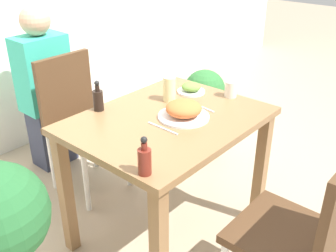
{
  "coord_description": "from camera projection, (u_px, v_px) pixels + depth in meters",
  "views": [
    {
      "loc": [
        -1.35,
        -1.17,
        1.61
      ],
      "look_at": [
        0.0,
        0.0,
        0.71
      ],
      "focal_mm": 42.0,
      "sensor_mm": 36.0,
      "label": 1
    }
  ],
  "objects": [
    {
      "name": "chair_near",
      "position": [
        305.0,
        231.0,
        1.6
      ],
      "size": [
        0.42,
        0.42,
        0.9
      ],
      "rotation": [
        0.0,
        0.0,
        3.14
      ],
      "color": "#4C331E",
      "rests_on": "ground_plane"
    },
    {
      "name": "spoon_utensil",
      "position": [
        202.0,
        107.0,
        2.08
      ],
      "size": [
        0.03,
        0.16,
        0.0
      ],
      "rotation": [
        0.0,
        0.0,
        1.45
      ],
      "color": "silver",
      "rests_on": "dining_table"
    },
    {
      "name": "fork_utensil",
      "position": [
        162.0,
        128.0,
        1.87
      ],
      "size": [
        0.01,
        0.19,
        0.0
      ],
      "rotation": [
        0.0,
        0.0,
        1.55
      ],
      "color": "silver",
      "rests_on": "dining_table"
    },
    {
      "name": "food_plate",
      "position": [
        184.0,
        110.0,
        1.96
      ],
      "size": [
        0.26,
        0.26,
        0.09
      ],
      "color": "white",
      "rests_on": "dining_table"
    },
    {
      "name": "ground_plane",
      "position": [
        168.0,
        232.0,
        2.32
      ],
      "size": [
        16.0,
        16.0,
        0.0
      ],
      "primitive_type": "plane",
      "color": "tan"
    },
    {
      "name": "dining_table",
      "position": [
        168.0,
        139.0,
        2.04
      ],
      "size": [
        0.98,
        0.76,
        0.76
      ],
      "color": "olive",
      "rests_on": "ground_plane"
    },
    {
      "name": "potted_plant_right",
      "position": [
        204.0,
        110.0,
        2.97
      ],
      "size": [
        0.31,
        0.31,
        0.69
      ],
      "color": "brown",
      "rests_on": "ground_plane"
    },
    {
      "name": "side_plate",
      "position": [
        191.0,
        88.0,
        2.26
      ],
      "size": [
        0.16,
        0.16,
        0.06
      ],
      "color": "white",
      "rests_on": "dining_table"
    },
    {
      "name": "juice_glass",
      "position": [
        169.0,
        89.0,
        2.14
      ],
      "size": [
        0.07,
        0.07,
        0.14
      ],
      "color": "beige",
      "rests_on": "dining_table"
    },
    {
      "name": "drink_cup",
      "position": [
        231.0,
        89.0,
        2.2
      ],
      "size": [
        0.07,
        0.07,
        0.09
      ],
      "color": "silver",
      "rests_on": "dining_table"
    },
    {
      "name": "condiment_bottle",
      "position": [
        98.0,
        99.0,
        2.03
      ],
      "size": [
        0.05,
        0.05,
        0.16
      ],
      "color": "black",
      "rests_on": "dining_table"
    },
    {
      "name": "person_figure",
      "position": [
        46.0,
        91.0,
        2.77
      ],
      "size": [
        0.34,
        0.22,
        1.17
      ],
      "color": "#2D3347",
      "rests_on": "ground_plane"
    },
    {
      "name": "chair_far",
      "position": [
        79.0,
        117.0,
        2.55
      ],
      "size": [
        0.42,
        0.42,
        0.9
      ],
      "color": "#4C331E",
      "rests_on": "ground_plane"
    },
    {
      "name": "sauce_bottle",
      "position": [
        145.0,
        160.0,
        1.5
      ],
      "size": [
        0.05,
        0.05,
        0.16
      ],
      "color": "maroon",
      "rests_on": "dining_table"
    }
  ]
}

